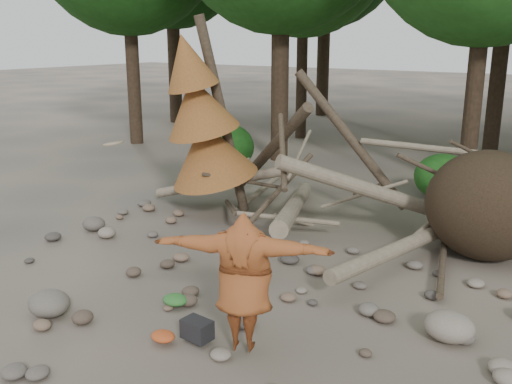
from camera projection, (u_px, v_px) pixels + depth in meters
The scene contains 12 objects.
ground at pixel (225, 311), 8.32m from camera, with size 120.00×120.00×0.00m, color #514C44.
deadfall_pile at pixel (453, 203), 10.36m from camera, with size 8.55×5.24×3.30m.
dead_conifer at pixel (203, 122), 12.15m from camera, with size 2.06×2.16×4.35m.
bush_left at pixel (224, 147), 16.86m from camera, with size 1.80×1.80×1.44m, color #184B14.
bush_mid at pixel (443, 177), 13.96m from camera, with size 1.40×1.40×1.12m, color #215F1B.
frisbee_thrower at pixel (244, 282), 6.99m from camera, with size 3.63×1.40×2.40m.
backpack at pixel (197, 333), 7.45m from camera, with size 0.39×0.26×0.26m, color black.
cloth_green at pixel (175, 303), 8.43m from camera, with size 0.39×0.33×0.15m, color #2E6E2C.
cloth_orange at pixel (163, 340), 7.43m from camera, with size 0.34×0.28×0.12m, color #BA4A1F.
boulder_front_left at pixel (49, 303), 8.16m from camera, with size 0.62×0.56×0.37m, color #6B6459.
boulder_mid_right at pixel (449, 326), 7.49m from camera, with size 0.66×0.59×0.39m, color gray.
boulder_mid_left at pixel (94, 224), 11.76m from camera, with size 0.49×0.44×0.29m, color #615951.
Camera 1 is at (4.64, -6.00, 3.88)m, focal length 40.00 mm.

